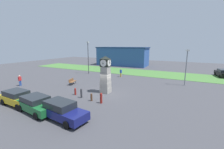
{
  "coord_description": "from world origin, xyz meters",
  "views": [
    {
      "loc": [
        9.43,
        -16.16,
        6.18
      ],
      "look_at": [
        0.01,
        2.1,
        2.08
      ],
      "focal_mm": 24.0,
      "sensor_mm": 36.0,
      "label": 1
    }
  ],
  "objects": [
    {
      "name": "bollard_far_row",
      "position": [
        0.11,
        -3.1,
        0.44
      ],
      "size": [
        0.22,
        0.22,
        0.88
      ],
      "color": "brown",
      "rests_on": "ground_plane"
    },
    {
      "name": "car_navy_sedan",
      "position": [
        -6.09,
        -7.5,
        0.76
      ],
      "size": [
        4.47,
        2.04,
        1.49
      ],
      "color": "gold",
      "rests_on": "ground_plane"
    },
    {
      "name": "street_lamp_near_road",
      "position": [
        -9.75,
        9.93,
        3.92
      ],
      "size": [
        0.5,
        0.24,
        6.83
      ],
      "color": "#333338",
      "rests_on": "ground_plane"
    },
    {
      "name": "pedestrian_crossing_lot",
      "position": [
        -2.2,
        10.15,
        0.88
      ],
      "size": [
        0.47,
        0.41,
        1.55
      ],
      "color": "gold",
      "rests_on": "ground_plane"
    },
    {
      "name": "car_by_building",
      "position": [
        0.33,
        -7.67,
        0.78
      ],
      "size": [
        4.73,
        2.23,
        1.54
      ],
      "color": "navy",
      "rests_on": "ground_plane"
    },
    {
      "name": "bollard_mid_row",
      "position": [
        -1.54,
        -2.8,
        0.57
      ],
      "size": [
        0.22,
        0.22,
        1.12
      ],
      "color": "#333338",
      "rests_on": "ground_plane"
    },
    {
      "name": "grass_verge_far",
      "position": [
        -3.12,
        16.34,
        0.02
      ],
      "size": [
        53.47,
        7.95,
        0.04
      ],
      "primitive_type": "cube",
      "color": "#477A38",
      "rests_on": "ground_plane"
    },
    {
      "name": "bollard_near_tower",
      "position": [
        -2.88,
        -2.33,
        0.45
      ],
      "size": [
        0.22,
        0.22,
        0.9
      ],
      "color": "maroon",
      "rests_on": "ground_plane"
    },
    {
      "name": "pedestrian_near_bench",
      "position": [
        -13.22,
        -2.89,
        0.93
      ],
      "size": [
        0.27,
        0.42,
        1.64
      ],
      "color": "#264CA5",
      "rests_on": "ground_plane"
    },
    {
      "name": "bollard_end_row",
      "position": [
        1.43,
        -3.19,
        0.58
      ],
      "size": [
        0.26,
        0.26,
        1.15
      ],
      "color": "maroon",
      "rests_on": "ground_plane"
    },
    {
      "name": "car_far_lot",
      "position": [
        15.57,
        19.17,
        0.77
      ],
      "size": [
        2.51,
        4.62,
        1.51
      ],
      "color": "black",
      "rests_on": "ground_plane"
    },
    {
      "name": "clock_tower",
      "position": [
        0.03,
        0.24,
        2.34
      ],
      "size": [
        1.46,
        1.45,
        4.79
      ],
      "color": "#A09B91",
      "rests_on": "ground_plane"
    },
    {
      "name": "warehouse_blue_far",
      "position": [
        -8.58,
        25.75,
        2.76
      ],
      "size": [
        15.34,
        6.9,
        5.5
      ],
      "color": "#2D5193",
      "rests_on": "ground_plane"
    },
    {
      "name": "ground_plane",
      "position": [
        0.0,
        0.0,
        0.0
      ],
      "size": [
        89.11,
        89.11,
        0.0
      ],
      "primitive_type": "plane",
      "color": "#424247"
    },
    {
      "name": "bench",
      "position": [
        -6.74,
        1.39,
        0.52
      ],
      "size": [
        0.96,
        1.68,
        0.9
      ],
      "color": "brown",
      "rests_on": "ground_plane"
    },
    {
      "name": "street_lamp_far_side",
      "position": [
        9.13,
        8.85,
        3.22
      ],
      "size": [
        0.5,
        0.24,
        5.48
      ],
      "color": "slate",
      "rests_on": "ground_plane"
    },
    {
      "name": "car_near_tower",
      "position": [
        -2.85,
        -7.68,
        0.76
      ],
      "size": [
        4.59,
        2.46,
        1.47
      ],
      "color": "#19602D",
      "rests_on": "ground_plane"
    }
  ]
}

